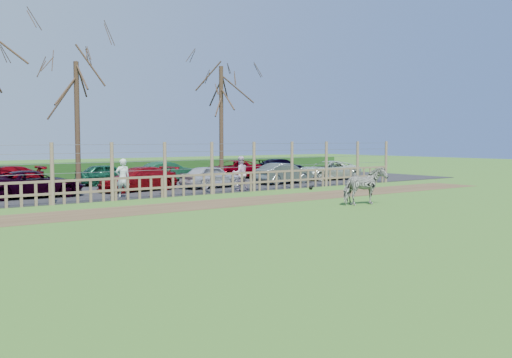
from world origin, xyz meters
TOP-DOWN VIEW (x-y plane):
  - ground at (0.00, 0.00)m, footprint 120.00×120.00m
  - dirt_strip at (0.00, 4.50)m, footprint 34.00×2.80m
  - asphalt at (0.00, 14.50)m, footprint 44.00×13.00m
  - hedge at (0.00, 21.50)m, footprint 46.00×2.00m
  - fence at (0.00, 8.00)m, footprint 30.16×0.16m
  - tree_mid at (-2.00, 13.50)m, footprint 4.80×4.80m
  - tree_right at (7.00, 14.00)m, footprint 4.80×4.80m
  - zebra at (4.99, 0.60)m, footprint 1.90×1.04m
  - visitor_a at (-1.68, 8.79)m, footprint 0.69×0.52m
  - visitor_b at (4.49, 8.49)m, footprint 0.95×0.80m
  - crow at (7.96, 7.00)m, footprint 0.27×0.20m
  - car_2 at (-4.84, 11.20)m, footprint 4.34×2.03m
  - car_3 at (0.23, 11.33)m, footprint 4.32×2.22m
  - car_4 at (4.18, 10.70)m, footprint 3.67×1.83m
  - car_5 at (9.11, 10.61)m, footprint 3.70×1.46m
  - car_6 at (13.37, 11.39)m, footprint 4.53×2.51m
  - car_9 at (-5.00, 16.24)m, footprint 4.18×1.79m
  - car_10 at (0.46, 15.73)m, footprint 3.61×1.65m
  - car_11 at (4.52, 16.23)m, footprint 3.67×1.35m
  - car_12 at (9.14, 15.92)m, footprint 4.54×2.53m
  - car_13 at (13.56, 16.25)m, footprint 4.22×1.90m

SIDE VIEW (x-z plane):
  - ground at x=0.00m, z-range 0.00..0.00m
  - dirt_strip at x=0.00m, z-range 0.00..0.01m
  - asphalt at x=0.00m, z-range 0.00..0.04m
  - crow at x=7.96m, z-range 0.00..0.22m
  - hedge at x=0.00m, z-range 0.00..1.10m
  - car_2 at x=-4.84m, z-range 0.04..1.24m
  - car_3 at x=0.23m, z-range 0.04..1.24m
  - car_4 at x=4.18m, z-range 0.04..1.24m
  - car_5 at x=9.11m, z-range 0.04..1.24m
  - car_6 at x=13.37m, z-range 0.04..1.24m
  - car_9 at x=-5.00m, z-range 0.04..1.24m
  - car_10 at x=0.46m, z-range 0.04..1.24m
  - car_11 at x=4.52m, z-range 0.04..1.24m
  - car_12 at x=9.14m, z-range 0.04..1.24m
  - car_13 at x=13.56m, z-range 0.04..1.24m
  - zebra at x=4.99m, z-range 0.00..1.53m
  - fence at x=0.00m, z-range -0.45..2.05m
  - visitor_a at x=-1.68m, z-range 0.04..1.76m
  - visitor_b at x=4.49m, z-range 0.04..1.76m
  - tree_mid at x=-2.00m, z-range 1.45..8.28m
  - tree_right at x=7.00m, z-range 1.57..8.92m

